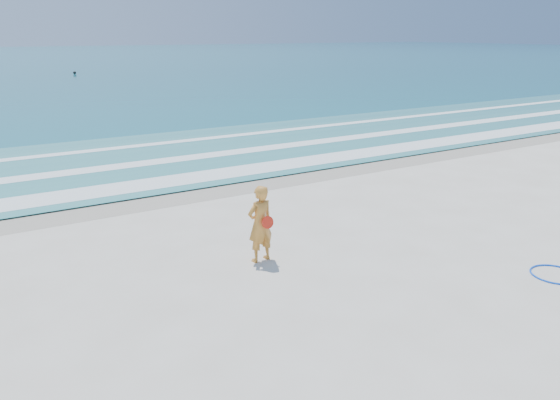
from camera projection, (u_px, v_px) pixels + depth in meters
ground at (373, 320)px, 9.28m from camera, size 400.00×400.00×0.00m
wet_sand at (177, 193)px, 16.60m from camera, size 400.00×2.40×0.00m
shallow at (128, 160)px, 20.65m from camera, size 400.00×10.00×0.01m
foam_near at (162, 182)px, 17.64m from camera, size 400.00×1.40×0.01m
foam_mid at (134, 164)px, 20.00m from camera, size 400.00×0.90×0.01m
foam_far at (110, 149)px, 22.68m from camera, size 400.00×0.60×0.01m
hoop at (555, 274)px, 11.01m from camera, size 1.03×1.03×0.03m
buoy at (75, 73)px, 62.79m from camera, size 0.35×0.35×0.35m
woman at (260, 224)px, 11.47m from camera, size 0.65×0.47×1.67m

